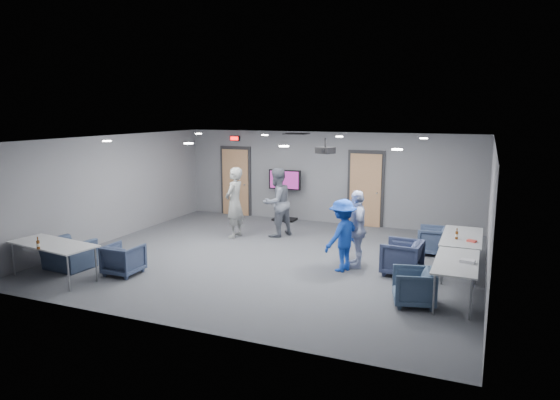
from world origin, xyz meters
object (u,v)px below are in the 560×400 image
at_px(tv_stand, 285,192).
at_px(person_b, 277,202).
at_px(table_right_a, 462,238).
at_px(bottle_front, 38,245).
at_px(chair_front_b, 67,254).
at_px(person_d, 342,235).
at_px(chair_right_c, 414,287).
at_px(table_front_left, 53,245).
at_px(bottle_right, 457,235).
at_px(chair_right_a, 434,241).
at_px(chair_front_a, 124,259).
at_px(projector, 325,150).
at_px(table_right_b, 456,263).
at_px(person_c, 357,229).
at_px(chair_right_b, 402,257).
at_px(person_a, 234,203).

bearing_deg(tv_stand, person_b, -74.14).
distance_m(table_right_a, bottle_front, 8.44).
xyz_separation_m(chair_front_b, bottle_front, (0.36, -1.02, 0.51)).
bearing_deg(person_d, bottle_front, -35.33).
bearing_deg(chair_right_c, tv_stand, -153.64).
xyz_separation_m(person_b, table_front_left, (-2.75, -4.88, -0.23)).
height_order(table_front_left, bottle_right, bottle_right).
bearing_deg(chair_right_a, table_front_left, -56.96).
bearing_deg(bottle_right, bottle_front, -152.24).
bearing_deg(tv_stand, table_right_a, -30.03).
height_order(chair_front_a, tv_stand, tv_stand).
bearing_deg(chair_right_c, person_d, -143.24).
height_order(chair_right_c, projector, projector).
xyz_separation_m(chair_right_c, table_right_a, (0.65, 2.36, 0.37)).
bearing_deg(chair_front_a, bottle_right, -157.97).
distance_m(person_b, bottle_front, 5.93).
relative_size(chair_front_a, tv_stand, 0.45).
distance_m(chair_right_c, chair_front_b, 7.10).
xyz_separation_m(chair_right_c, table_front_left, (-6.80, -1.36, 0.37)).
bearing_deg(bottle_front, chair_front_b, 109.38).
bearing_deg(chair_front_b, chair_right_c, -169.12).
distance_m(chair_front_b, table_right_b, 7.82).
bearing_deg(person_c, chair_front_a, -81.08).
bearing_deg(chair_right_b, person_a, -103.33).
bearing_deg(chair_right_c, chair_right_a, 166.00).
height_order(person_a, person_d, person_a).
bearing_deg(person_d, chair_right_a, 163.58).
distance_m(person_b, chair_front_a, 4.48).
distance_m(chair_front_a, projector, 5.06).
xyz_separation_m(person_d, chair_right_a, (1.65, 2.01, -0.44)).
distance_m(chair_front_a, tv_stand, 6.12).
bearing_deg(person_b, table_right_a, 100.81).
relative_size(person_b, chair_right_b, 2.35).
bearing_deg(chair_front_b, projector, -138.53).
bearing_deg(bottle_front, bottle_right, 27.76).
bearing_deg(chair_right_c, table_front_left, -92.69).
relative_size(person_a, projector, 4.04).
relative_size(tv_stand, projector, 3.39).
bearing_deg(projector, chair_front_a, -113.44).
distance_m(person_b, chair_front_b, 5.27).
height_order(person_d, bottle_right, person_d).
bearing_deg(person_a, projector, 83.78).
distance_m(chair_right_b, table_front_left, 7.00).
distance_m(table_right_b, projector, 4.19).
height_order(person_a, table_right_b, person_a).
bearing_deg(table_front_left, chair_right_b, 32.97).
xyz_separation_m(person_c, chair_right_c, (1.43, -1.72, -0.51)).
relative_size(chair_right_a, table_right_b, 0.41).
distance_m(person_c, person_d, 0.43).
xyz_separation_m(person_b, table_right_b, (4.70, -3.05, -0.23)).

